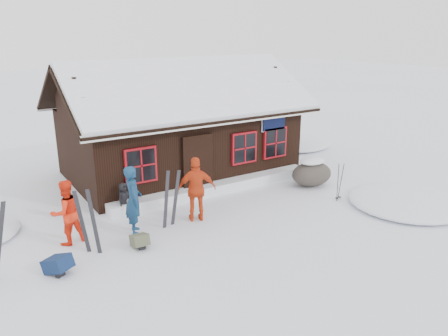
{
  "coord_description": "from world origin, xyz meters",
  "views": [
    {
      "loc": [
        -5.9,
        -9.75,
        5.29
      ],
      "look_at": [
        1.0,
        0.96,
        1.3
      ],
      "focal_mm": 35.0,
      "sensor_mm": 36.0,
      "label": 1
    }
  ],
  "objects_px": {
    "skier_orange_right": "(197,189)",
    "backpack_blue": "(58,267)",
    "skier_crouched": "(124,198)",
    "boulder": "(312,173)",
    "backpack_olive": "(140,242)",
    "ski_poles": "(339,183)",
    "skier_teal": "(133,200)",
    "skier_orange_left": "(66,212)"
  },
  "relations": [
    {
      "from": "ski_poles",
      "to": "backpack_olive",
      "type": "height_order",
      "value": "ski_poles"
    },
    {
      "from": "boulder",
      "to": "backpack_olive",
      "type": "xyz_separation_m",
      "value": [
        -7.02,
        -1.14,
        -0.32
      ]
    },
    {
      "from": "boulder",
      "to": "backpack_blue",
      "type": "distance_m",
      "value": 9.17
    },
    {
      "from": "ski_poles",
      "to": "backpack_blue",
      "type": "xyz_separation_m",
      "value": [
        -8.81,
        0.24,
        -0.44
      ]
    },
    {
      "from": "skier_crouched",
      "to": "backpack_olive",
      "type": "xyz_separation_m",
      "value": [
        -0.46,
        -2.32,
        -0.35
      ]
    },
    {
      "from": "skier_orange_left",
      "to": "boulder",
      "type": "height_order",
      "value": "skier_orange_left"
    },
    {
      "from": "backpack_blue",
      "to": "boulder",
      "type": "bearing_deg",
      "value": -21.33
    },
    {
      "from": "skier_orange_left",
      "to": "skier_orange_right",
      "type": "relative_size",
      "value": 0.9
    },
    {
      "from": "boulder",
      "to": "ski_poles",
      "type": "height_order",
      "value": "ski_poles"
    },
    {
      "from": "skier_orange_left",
      "to": "skier_crouched",
      "type": "bearing_deg",
      "value": -163.37
    },
    {
      "from": "skier_teal",
      "to": "backpack_blue",
      "type": "xyz_separation_m",
      "value": [
        -2.29,
        -1.08,
        -0.79
      ]
    },
    {
      "from": "skier_orange_right",
      "to": "ski_poles",
      "type": "xyz_separation_m",
      "value": [
        4.68,
        -1.11,
        -0.36
      ]
    },
    {
      "from": "skier_orange_left",
      "to": "skier_teal",
      "type": "bearing_deg",
      "value": 156.12
    },
    {
      "from": "skier_orange_left",
      "to": "skier_orange_right",
      "type": "xyz_separation_m",
      "value": [
        3.53,
        -0.54,
        0.09
      ]
    },
    {
      "from": "skier_teal",
      "to": "backpack_olive",
      "type": "bearing_deg",
      "value": 179.56
    },
    {
      "from": "skier_crouched",
      "to": "boulder",
      "type": "relative_size",
      "value": 0.64
    },
    {
      "from": "skier_crouched",
      "to": "skier_orange_left",
      "type": "bearing_deg",
      "value": 175.05
    },
    {
      "from": "skier_orange_left",
      "to": "boulder",
      "type": "distance_m",
      "value": 8.48
    },
    {
      "from": "ski_poles",
      "to": "skier_crouched",
      "type": "bearing_deg",
      "value": 156.61
    },
    {
      "from": "skier_crouched",
      "to": "boulder",
      "type": "distance_m",
      "value": 6.67
    },
    {
      "from": "skier_orange_left",
      "to": "skier_orange_right",
      "type": "height_order",
      "value": "skier_orange_right"
    },
    {
      "from": "skier_orange_left",
      "to": "boulder",
      "type": "relative_size",
      "value": 1.12
    },
    {
      "from": "backpack_olive",
      "to": "skier_teal",
      "type": "bearing_deg",
      "value": 78.95
    },
    {
      "from": "backpack_blue",
      "to": "backpack_olive",
      "type": "distance_m",
      "value": 2.05
    },
    {
      "from": "backpack_blue",
      "to": "skier_orange_right",
      "type": "bearing_deg",
      "value": -17.53
    },
    {
      "from": "skier_orange_right",
      "to": "backpack_blue",
      "type": "height_order",
      "value": "skier_orange_right"
    },
    {
      "from": "skier_orange_right",
      "to": "backpack_olive",
      "type": "height_order",
      "value": "skier_orange_right"
    },
    {
      "from": "boulder",
      "to": "backpack_blue",
      "type": "relative_size",
      "value": 2.59
    },
    {
      "from": "skier_orange_left",
      "to": "backpack_blue",
      "type": "height_order",
      "value": "skier_orange_left"
    },
    {
      "from": "skier_teal",
      "to": "boulder",
      "type": "xyz_separation_m",
      "value": [
        6.78,
        0.22,
        -0.5
      ]
    },
    {
      "from": "skier_orange_left",
      "to": "backpack_blue",
      "type": "relative_size",
      "value": 2.9
    },
    {
      "from": "skier_crouched",
      "to": "boulder",
      "type": "height_order",
      "value": "skier_crouched"
    },
    {
      "from": "skier_orange_left",
      "to": "ski_poles",
      "type": "bearing_deg",
      "value": 155.72
    },
    {
      "from": "skier_crouched",
      "to": "skier_teal",
      "type": "bearing_deg",
      "value": -133.11
    },
    {
      "from": "skier_teal",
      "to": "ski_poles",
      "type": "height_order",
      "value": "skier_teal"
    },
    {
      "from": "skier_orange_right",
      "to": "boulder",
      "type": "bearing_deg",
      "value": -153.28
    },
    {
      "from": "skier_teal",
      "to": "skier_orange_right",
      "type": "relative_size",
      "value": 1.0
    },
    {
      "from": "skier_crouched",
      "to": "ski_poles",
      "type": "xyz_separation_m",
      "value": [
        6.31,
        -2.73,
        0.11
      ]
    },
    {
      "from": "skier_teal",
      "to": "ski_poles",
      "type": "relative_size",
      "value": 1.49
    },
    {
      "from": "boulder",
      "to": "ski_poles",
      "type": "distance_m",
      "value": 1.57
    },
    {
      "from": "skier_orange_left",
      "to": "backpack_blue",
      "type": "distance_m",
      "value": 1.69
    },
    {
      "from": "backpack_olive",
      "to": "ski_poles",
      "type": "bearing_deg",
      "value": 0.42
    }
  ]
}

